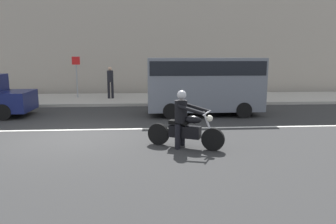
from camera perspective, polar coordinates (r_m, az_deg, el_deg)
ground_plane at (r=10.29m, az=-16.31°, el=-4.25°), size 80.00×80.00×0.00m
sidewalk_slab at (r=18.03m, az=-11.00°, el=2.28°), size 40.00×4.40×0.14m
lane_marking_stripe at (r=10.99m, az=-10.58°, el=-3.07°), size 18.00×0.14×0.01m
motorcycle_with_rider_black_leather at (r=8.58m, az=3.00°, el=-2.28°), size 2.01×1.10×1.57m
parked_van_slate_gray at (r=13.42m, az=6.50°, el=5.37°), size 4.72×1.96×2.38m
street_sign_post at (r=18.56m, az=-16.13°, el=6.87°), size 0.44×0.08×2.31m
pedestrian_bystander at (r=17.74m, az=-10.34°, el=5.69°), size 0.34×0.34×1.73m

